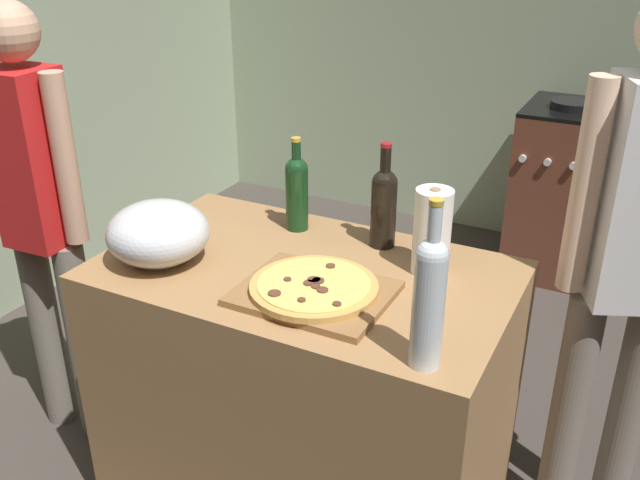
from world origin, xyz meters
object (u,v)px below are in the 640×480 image
at_px(person_in_stripes, 41,210).
at_px(stove, 575,193).
at_px(wine_bottle_green, 297,189).
at_px(person_in_red, 631,255).
at_px(paper_towel_roll, 432,232).
at_px(pizza, 314,287).
at_px(mixing_bowl, 158,233).
at_px(wine_bottle_amber, 384,203).
at_px(wine_bottle_clear, 429,297).

bearing_deg(person_in_stripes, stove, 56.40).
distance_m(wine_bottle_green, stove, 2.11).
height_order(wine_bottle_green, person_in_red, person_in_red).
bearing_deg(paper_towel_roll, pizza, -129.13).
height_order(pizza, person_in_stripes, person_in_stripes).
xyz_separation_m(paper_towel_roll, wine_bottle_green, (-0.48, 0.09, 0.01)).
xyz_separation_m(mixing_bowl, person_in_red, (1.24, 0.51, -0.01)).
height_order(wine_bottle_amber, person_in_red, person_in_red).
distance_m(mixing_bowl, paper_towel_roll, 0.79).
bearing_deg(wine_bottle_clear, person_in_red, 60.18).
xyz_separation_m(wine_bottle_green, stove, (0.64, 1.93, -0.57)).
bearing_deg(mixing_bowl, wine_bottle_amber, 36.53).
bearing_deg(stove, paper_towel_roll, -94.31).
relative_size(mixing_bowl, stove, 0.31).
xyz_separation_m(pizza, wine_bottle_green, (-0.26, 0.37, 0.10)).
xyz_separation_m(wine_bottle_clear, stove, (0.01, 2.45, -0.61)).
relative_size(wine_bottle_clear, person_in_stripes, 0.25).
xyz_separation_m(wine_bottle_amber, stove, (0.34, 1.92, -0.58)).
bearing_deg(wine_bottle_clear, pizza, 157.04).
bearing_deg(wine_bottle_green, person_in_red, 6.82).
height_order(pizza, stove, stove).
bearing_deg(person_in_red, mixing_bowl, -157.63).
height_order(mixing_bowl, paper_towel_roll, paper_towel_roll).
bearing_deg(stove, wine_bottle_clear, -90.30).
distance_m(mixing_bowl, wine_bottle_clear, 0.88).
xyz_separation_m(paper_towel_roll, person_in_stripes, (-1.32, -0.20, -0.11)).
bearing_deg(wine_bottle_amber, stove, 79.92).
relative_size(wine_bottle_amber, wine_bottle_clear, 0.81).
relative_size(wine_bottle_amber, stove, 0.34).
xyz_separation_m(paper_towel_roll, stove, (0.15, 2.02, -0.56)).
bearing_deg(wine_bottle_amber, pizza, -95.96).
xyz_separation_m(pizza, wine_bottle_amber, (0.04, 0.38, 0.11)).
distance_m(wine_bottle_green, person_in_red, 1.00).
bearing_deg(wine_bottle_green, paper_towel_roll, -10.59).
distance_m(pizza, wine_bottle_amber, 0.40).
distance_m(pizza, paper_towel_roll, 0.37).
xyz_separation_m(wine_bottle_amber, person_in_stripes, (-1.14, -0.30, -0.13)).
distance_m(mixing_bowl, person_in_red, 1.34).
relative_size(wine_bottle_green, person_in_stripes, 0.19).
height_order(wine_bottle_amber, person_in_stripes, person_in_stripes).
xyz_separation_m(wine_bottle_green, person_in_red, (0.99, 0.12, -0.06)).
xyz_separation_m(pizza, person_in_stripes, (-1.10, 0.08, -0.02)).
bearing_deg(person_in_stripes, paper_towel_roll, 8.79).
height_order(paper_towel_roll, wine_bottle_green, wine_bottle_green).
bearing_deg(mixing_bowl, paper_towel_roll, 22.40).
xyz_separation_m(pizza, stove, (0.38, 2.30, -0.47)).
bearing_deg(pizza, wine_bottle_clear, -22.96).
distance_m(wine_bottle_amber, wine_bottle_clear, 0.63).
bearing_deg(person_in_red, person_in_stripes, -167.28).
distance_m(wine_bottle_clear, stove, 2.53).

